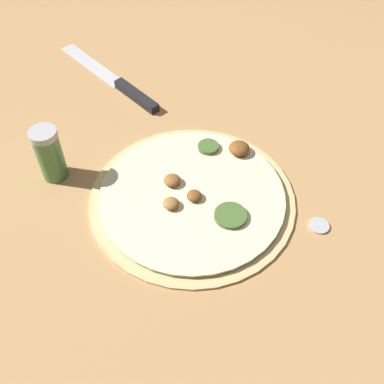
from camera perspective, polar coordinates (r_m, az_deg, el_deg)
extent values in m
plane|color=tan|center=(0.77, 0.00, -0.91)|extent=(3.00, 3.00, 0.00)
cylinder|color=#D6B77A|center=(0.77, 0.00, -0.70)|extent=(0.35, 0.35, 0.01)
cylinder|color=beige|center=(0.76, 0.00, -0.39)|extent=(0.32, 0.32, 0.00)
ellipsoid|color=brown|center=(0.77, -2.54, 1.51)|extent=(0.03, 0.03, 0.01)
ellipsoid|color=brown|center=(0.75, -0.03, -0.57)|extent=(0.03, 0.03, 0.01)
ellipsoid|color=#996633|center=(0.74, -2.69, -1.45)|extent=(0.03, 0.03, 0.01)
cylinder|color=#47662D|center=(0.73, 4.91, -3.00)|extent=(0.05, 0.05, 0.01)
cylinder|color=#47662D|center=(0.84, 2.08, 5.75)|extent=(0.04, 0.04, 0.01)
ellipsoid|color=brown|center=(0.83, 6.01, 5.56)|extent=(0.04, 0.04, 0.02)
cube|color=silver|center=(1.10, -12.60, 15.50)|extent=(0.21, 0.10, 0.00)
cube|color=black|center=(0.97, -6.96, 12.08)|extent=(0.13, 0.06, 0.02)
cylinder|color=#4C7F42|center=(0.81, -17.55, 4.30)|extent=(0.04, 0.04, 0.09)
cylinder|color=#B2B2B7|center=(0.78, -18.42, 6.98)|extent=(0.05, 0.05, 0.01)
cylinder|color=#B2B2B7|center=(0.76, 15.86, -4.06)|extent=(0.03, 0.03, 0.01)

